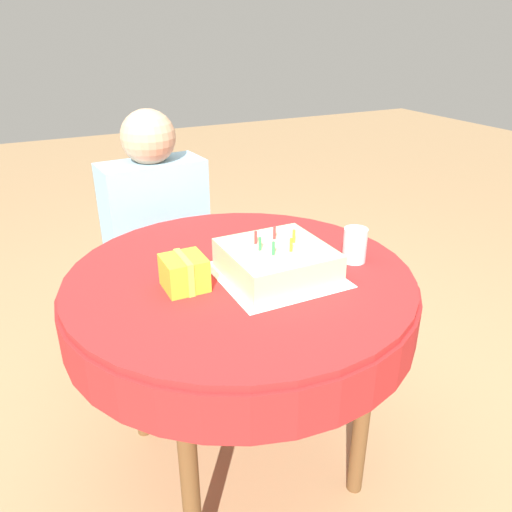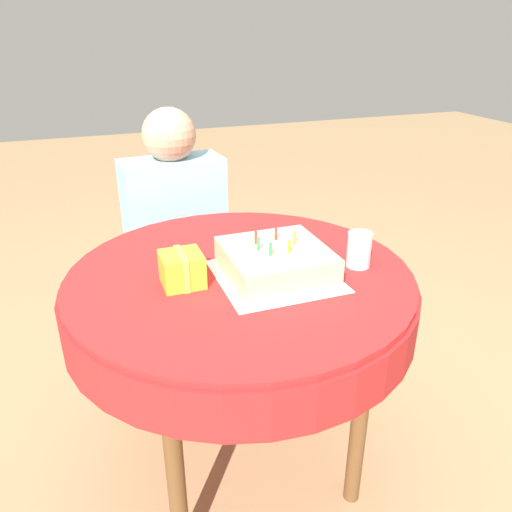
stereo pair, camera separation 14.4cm
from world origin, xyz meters
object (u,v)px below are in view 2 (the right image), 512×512
chair (174,252)px  birthday_cake (276,262)px  drinking_glass (359,250)px  person (176,214)px  gift_box (182,269)px

chair → birthday_cake: birthday_cake is taller
drinking_glass → person: bearing=115.2°
chair → drinking_glass: bearing=-71.4°
person → gift_box: bearing=-104.9°
drinking_glass → gift_box: (-0.52, 0.07, -0.01)m
drinking_glass → birthday_cake: bearing=175.3°
chair → person: size_ratio=0.76×
chair → person: 0.23m
chair → drinking_glass: (0.39, -0.91, 0.34)m
person → drinking_glass: size_ratio=10.45×
chair → birthday_cake: 0.96m
person → birthday_cake: 0.82m
person → drinking_glass: (0.39, -0.82, 0.12)m
birthday_cake → drinking_glass: bearing=-4.7°
person → drinking_glass: person is taller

